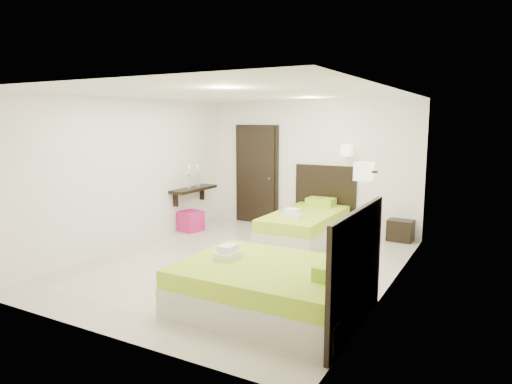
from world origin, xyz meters
The scene contains 7 objects.
floor centered at (0.00, 0.00, 0.00)m, with size 5.50×5.50×0.00m, color beige.
bed_single centered at (0.37, 1.77, 0.32)m, with size 1.27×2.12×1.75m.
bed_double centered at (1.27, -1.36, 0.31)m, with size 2.10×1.78×1.73m.
nightstand centered at (1.89, 2.63, 0.20)m, with size 0.45×0.40×0.40m, color black.
ottoman centered at (-1.99, 1.37, 0.20)m, with size 0.41×0.41×0.41m, color #AC1757.
door centered at (-1.20, 2.70, 1.05)m, with size 1.02×0.15×2.14m.
console_shelf centered at (-2.08, 1.60, 0.82)m, with size 0.35×1.20×0.78m.
Camera 1 is at (3.50, -5.89, 2.20)m, focal length 32.00 mm.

